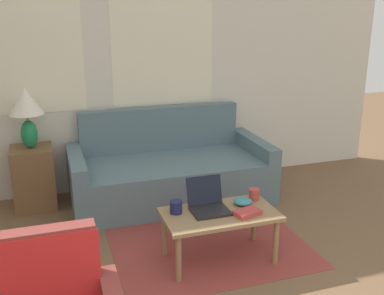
# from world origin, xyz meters

# --- Properties ---
(wall_back) EXTENTS (6.52, 0.06, 2.60)m
(wall_back) POSITION_xyz_m (-0.00, 4.05, 1.31)
(wall_back) COLOR silver
(wall_back) RESTS_ON ground_plane
(rug) EXTENTS (1.59, 2.07, 0.01)m
(rug) POSITION_xyz_m (0.57, 2.87, 0.00)
(rug) COLOR brown
(rug) RESTS_ON ground_plane
(couch) EXTENTS (2.01, 0.94, 0.90)m
(couch) POSITION_xyz_m (0.53, 3.57, 0.27)
(couch) COLOR slate
(couch) RESTS_ON ground_plane
(side_table) EXTENTS (0.39, 0.39, 0.62)m
(side_table) POSITION_xyz_m (-0.80, 3.75, 0.31)
(side_table) COLOR brown
(side_table) RESTS_ON ground_plane
(table_lamp) EXTENTS (0.32, 0.32, 0.58)m
(table_lamp) POSITION_xyz_m (-0.80, 3.75, 1.01)
(table_lamp) COLOR #1E8451
(table_lamp) RESTS_ON side_table
(coffee_table) EXTENTS (0.88, 0.49, 0.41)m
(coffee_table) POSITION_xyz_m (0.57, 2.25, 0.35)
(coffee_table) COLOR #8E704C
(coffee_table) RESTS_ON ground_plane
(laptop) EXTENTS (0.29, 0.29, 0.24)m
(laptop) POSITION_xyz_m (0.50, 2.33, 0.46)
(laptop) COLOR black
(laptop) RESTS_ON coffee_table
(cup_navy) EXTENTS (0.10, 0.10, 0.10)m
(cup_navy) POSITION_xyz_m (0.25, 2.35, 0.46)
(cup_navy) COLOR #191E4C
(cup_navy) RESTS_ON coffee_table
(cup_yellow) EXTENTS (0.09, 0.09, 0.09)m
(cup_yellow) POSITION_xyz_m (0.93, 2.39, 0.45)
(cup_yellow) COLOR #B23D38
(cup_yellow) RESTS_ON coffee_table
(snack_bowl) EXTENTS (0.15, 0.15, 0.05)m
(snack_bowl) POSITION_xyz_m (0.80, 2.33, 0.43)
(snack_bowl) COLOR teal
(snack_bowl) RESTS_ON coffee_table
(book_red) EXTENTS (0.23, 0.17, 0.04)m
(book_red) POSITION_xyz_m (0.75, 2.14, 0.42)
(book_red) COLOR #B23D38
(book_red) RESTS_ON coffee_table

